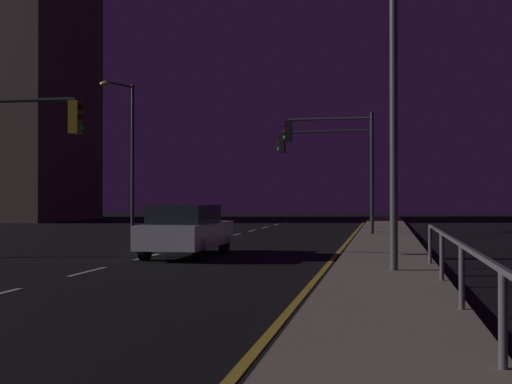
{
  "coord_description": "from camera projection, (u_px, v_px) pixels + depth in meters",
  "views": [
    {
      "loc": [
        7.02,
        -1.78,
        1.79
      ],
      "look_at": [
        1.18,
        28.01,
        2.05
      ],
      "focal_mm": 46.14,
      "sensor_mm": 36.0,
      "label": 1
    }
  ],
  "objects": [
    {
      "name": "street_lamp_corner",
      "position": [
        128.0,
        142.0,
        35.29
      ],
      "size": [
        1.12,
        2.21,
        7.93
      ],
      "color": "#38383D",
      "rests_on": "ground"
    },
    {
      "name": "car",
      "position": [
        186.0,
        230.0,
        19.83
      ],
      "size": [
        1.86,
        4.42,
        1.57
      ],
      "color": "silver",
      "rests_on": "ground"
    },
    {
      "name": "traffic_light_far_left",
      "position": [
        329.0,
        156.0,
        32.63
      ],
      "size": [
        4.84,
        0.65,
        5.19
      ],
      "color": "#2D3033",
      "rests_on": "sidewalk_right"
    },
    {
      "name": "traffic_light_overhead_east",
      "position": [
        1.0,
        140.0,
        19.24
      ],
      "size": [
        4.85,
        0.36,
        4.87
      ],
      "color": "#4C4C51",
      "rests_on": "ground"
    },
    {
      "name": "traffic_light_far_center",
      "position": [
        333.0,
        149.0,
        30.13
      ],
      "size": [
        4.16,
        0.34,
        5.52
      ],
      "color": "#2D3033",
      "rests_on": "sidewalk_right"
    },
    {
      "name": "barrier_fence",
      "position": [
        478.0,
        271.0,
        8.02
      ],
      "size": [
        0.09,
        17.34,
        0.98
      ],
      "color": "#59595E",
      "rests_on": "sidewalk_right"
    },
    {
      "name": "lane_markings_center",
      "position": [
        187.0,
        247.0,
        23.68
      ],
      "size": [
        0.14,
        50.0,
        0.01
      ],
      "color": "silver",
      "rests_on": "ground"
    },
    {
      "name": "lane_edge_line",
      "position": [
        344.0,
        246.0,
        24.09
      ],
      "size": [
        0.14,
        53.0,
        0.01
      ],
      "color": "gold",
      "rests_on": "ground"
    },
    {
      "name": "sidewalk_right",
      "position": [
        385.0,
        257.0,
        18.9
      ],
      "size": [
        2.5,
        77.0,
        0.14
      ],
      "primitive_type": "cube",
      "color": "gray",
      "rests_on": "ground"
    },
    {
      "name": "street_lamp_mid_block",
      "position": [
        380.0,
        68.0,
        15.19
      ],
      "size": [
        2.02,
        1.23,
        7.75
      ],
      "color": "#4C4C51",
      "rests_on": "sidewalk_right"
    },
    {
      "name": "ground_plane",
      "position": [
        153.0,
        256.0,
        20.25
      ],
      "size": [
        112.0,
        112.0,
        0.0
      ],
      "primitive_type": "plane",
      "color": "black",
      "rests_on": "ground"
    }
  ]
}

